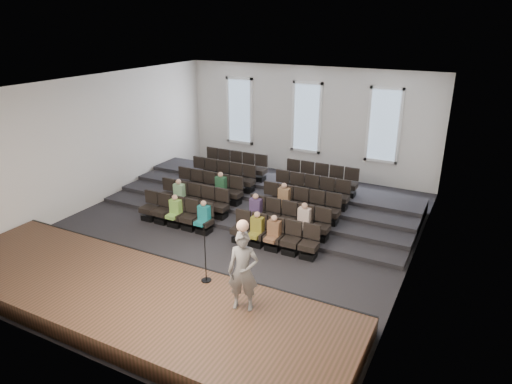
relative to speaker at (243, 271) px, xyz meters
The scene contains 14 objects.
ground 5.50m from the speaker, 123.61° to the left, with size 14.00×14.00×0.00m, color black.
ceiling 6.36m from the speaker, 123.61° to the left, with size 12.00×14.00×0.02m, color white.
wall_back 11.85m from the speaker, 104.39° to the left, with size 12.00×0.04×5.00m, color silver.
wall_front 4.05m from the speaker, 138.36° to the right, with size 12.00×0.04×5.00m, color silver.
wall_left 10.03m from the speaker, 153.76° to the left, with size 0.04×14.00×5.00m, color silver.
wall_right 5.48m from the speaker, 55.02° to the left, with size 0.04×14.00×5.00m, color silver.
stage 3.26m from the speaker, 166.81° to the right, with size 11.80×3.60×0.50m, color #4A2C1F.
stage_lip 3.36m from the speaker, 159.74° to the left, with size 11.80×0.06×0.52m, color black.
risers 8.23m from the speaker, 111.14° to the left, with size 11.80×4.80×0.60m.
seating_rows 6.69m from the speaker, 116.23° to the left, with size 6.80×4.70×1.67m.
windows 11.80m from the speaker, 104.47° to the left, with size 8.44×0.10×3.24m.
audience 5.45m from the speaker, 121.03° to the left, with size 5.45×2.64×1.10m.
speaker is the anchor object (origin of this frame).
mic_stand 1.64m from the speaker, 157.70° to the left, with size 0.28×0.28×1.66m.
Camera 1 is at (7.41, -12.43, 6.99)m, focal length 32.00 mm.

